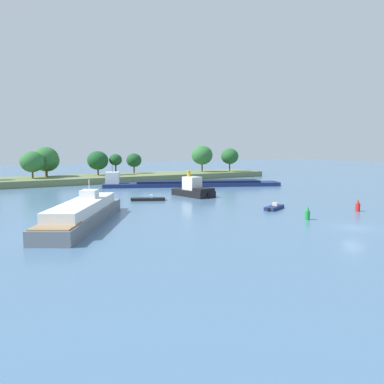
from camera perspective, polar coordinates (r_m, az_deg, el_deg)
ground_plane at (r=50.43m, az=22.96°, el=-4.94°), size 400.00×400.00×0.00m
treeline_island at (r=114.30m, az=-10.71°, el=3.18°), size 90.32×17.93×10.25m
small_motorboat at (r=61.36m, az=12.18°, el=-2.28°), size 4.81×3.36×1.04m
white_riverboat at (r=50.59m, az=-15.95°, el=-3.06°), size 16.48×22.90×5.41m
cargo_barge at (r=95.49m, az=-0.59°, el=1.33°), size 42.63×23.09×5.52m
fishing_skiff at (r=70.23m, az=-6.49°, el=-1.06°), size 6.11×3.93×1.01m
tugboat at (r=75.97m, az=0.22°, el=0.34°), size 5.37×9.60×5.07m
channel_buoy_red at (r=63.26m, az=23.54°, el=-1.95°), size 0.70×0.70×1.90m
channel_buoy_green at (r=53.64m, az=16.87°, el=-3.14°), size 0.70×0.70×1.90m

